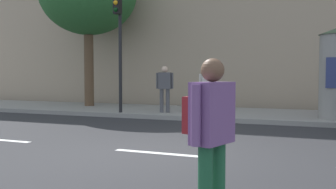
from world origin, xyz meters
name	(u,v)px	position (x,y,z in m)	size (l,w,h in m)	color
ground_plane	(158,153)	(0.00, 0.00, 0.00)	(80.00, 80.00, 0.00)	#2B2B2D
sidewalk_curb	(235,114)	(0.00, 7.00, 0.07)	(36.00, 4.00, 0.15)	gray
lane_markings	(158,153)	(0.00, 0.00, 0.00)	(25.80, 0.16, 0.01)	silver
traffic_light	(119,32)	(-3.77, 5.24, 2.99)	(0.24, 0.45, 4.21)	black
poster_column	(336,73)	(3.26, 6.00, 1.55)	(1.04, 1.04, 2.75)	gray
pedestrian_in_dark_shirt	(210,127)	(1.86, -3.05, 0.99)	(0.47, 0.62, 1.65)	#1E5938
pedestrian_in_red_top	(208,85)	(-1.00, 6.92, 1.10)	(0.62, 0.38, 1.62)	black
pedestrian_near_pole	(165,85)	(-2.31, 5.95, 1.12)	(0.60, 0.35, 1.66)	#4C4C51
pedestrian_tallest	(327,87)	(3.07, 7.87, 1.07)	(0.51, 0.62, 1.54)	maroon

